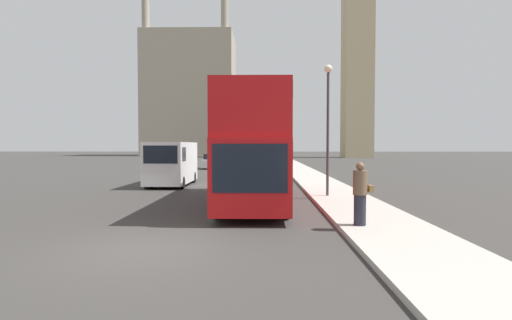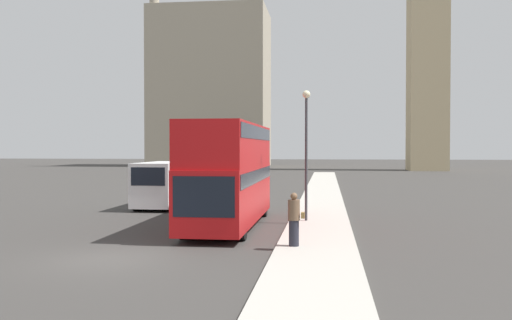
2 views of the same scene
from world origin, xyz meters
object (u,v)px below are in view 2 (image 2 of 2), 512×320
(pedestrian, at_px, (294,219))
(street_lamp, at_px, (306,136))
(parked_sedan, at_px, (223,179))
(red_double_decker_bus, at_px, (230,170))
(white_van, at_px, (162,184))

(pedestrian, relative_size, street_lamp, 0.30)
(parked_sedan, bearing_deg, pedestrian, -75.15)
(red_double_decker_bus, bearing_deg, street_lamp, 21.05)
(white_van, height_order, parked_sedan, white_van)
(red_double_decker_bus, relative_size, street_lamp, 1.79)
(pedestrian, xyz_separation_m, parked_sedan, (-8.10, 30.57, -0.36))
(parked_sedan, bearing_deg, white_van, -90.61)
(white_van, bearing_deg, parked_sedan, 89.39)
(red_double_decker_bus, xyz_separation_m, parked_sedan, (-4.95, 25.08, -1.80))
(white_van, relative_size, street_lamp, 0.92)
(street_lamp, bearing_deg, pedestrian, -91.34)
(street_lamp, bearing_deg, red_double_decker_bus, -158.95)
(white_van, xyz_separation_m, street_lamp, (8.45, -5.82, 2.61))
(white_van, bearing_deg, street_lamp, -34.53)
(pedestrian, bearing_deg, street_lamp, 88.66)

